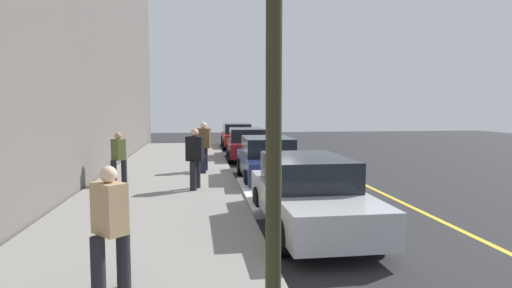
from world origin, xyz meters
TOP-DOWN VIEW (x-y plane):
  - ground_plane at (0.00, 0.00)m, footprint 56.00×56.00m
  - sidewalk at (0.00, -3.30)m, footprint 28.00×4.60m
  - lane_stripe_centre at (0.00, 3.20)m, footprint 28.00×0.14m
  - snow_bank_curb at (3.05, -0.70)m, footprint 4.49×0.56m
  - parked_car_red at (-11.92, 0.13)m, footprint 4.66×1.92m
  - parked_car_maroon at (-5.76, 0.08)m, footprint 4.56×1.99m
  - parked_car_navy at (0.38, 0.14)m, footprint 4.71×1.95m
  - parked_car_silver at (6.13, 0.10)m, footprint 4.82×1.95m
  - pedestrian_black_coat at (2.25, -2.32)m, footprint 0.57×0.55m
  - pedestrian_olive_coat at (1.10, -4.70)m, footprint 0.51×0.49m
  - pedestrian_brown_coat at (-1.29, -2.03)m, footprint 0.60×0.56m
  - pedestrian_tan_coat at (9.16, -3.31)m, footprint 0.52×0.51m
  - traffic_light_pole at (11.61, -1.60)m, footprint 0.35×0.26m
  - rolling_suitcase at (-0.84, -2.08)m, footprint 0.34×0.22m

SIDE VIEW (x-z plane):
  - ground_plane at x=0.00m, z-range 0.00..0.00m
  - lane_stripe_centre at x=0.00m, z-range 0.00..0.01m
  - sidewalk at x=0.00m, z-range 0.00..0.15m
  - snow_bank_curb at x=3.05m, z-range 0.00..0.22m
  - rolling_suitcase at x=-0.84m, z-range -0.03..0.93m
  - parked_car_maroon at x=-5.76m, z-range 0.00..1.51m
  - parked_car_red at x=-11.92m, z-range 0.00..1.51m
  - parked_car_navy at x=0.38m, z-range 0.00..1.52m
  - parked_car_silver at x=6.13m, z-range 0.00..1.52m
  - pedestrian_olive_coat at x=1.10m, z-range 0.20..1.83m
  - pedestrian_tan_coat at x=9.16m, z-range 0.21..1.87m
  - pedestrian_black_coat at x=2.25m, z-range 0.21..1.99m
  - pedestrian_brown_coat at x=-1.29m, z-range 0.21..2.06m
  - traffic_light_pole at x=11.61m, z-range 0.91..5.15m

